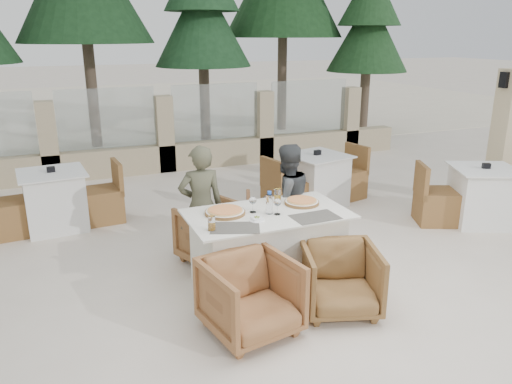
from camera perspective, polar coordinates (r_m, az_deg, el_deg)
name	(u,v)px	position (r m, az deg, el deg)	size (l,w,h in m)	color
ground	(270,282)	(5.28, 1.56, -10.21)	(80.00, 80.00, 0.00)	beige
sand_patch	(108,107)	(18.53, -16.51, 9.29)	(30.00, 16.00, 0.01)	beige
perimeter_wall_far	(165,129)	(9.41, -10.42, 7.14)	(10.00, 0.34, 1.60)	tan
lantern_pillar	(504,139)	(8.20, 26.51, 5.47)	(0.34, 0.34, 2.00)	beige
pine_centre	(203,32)	(11.96, -6.13, 17.70)	(2.20, 2.20, 5.00)	#1C4323
pine_far_right	(368,43)	(13.07, 12.65, 16.28)	(1.98, 1.98, 4.50)	#1E4420
dining_table	(267,248)	(5.10, 1.29, -6.47)	(1.60, 0.90, 0.77)	silver
placemat_near_left	(235,228)	(4.58, -2.41, -4.10)	(0.45, 0.30, 0.00)	#514D45
placemat_near_right	(315,217)	(4.87, 6.78, -2.85)	(0.45, 0.30, 0.00)	#514D45
pizza_left	(225,211)	(4.93, -3.56, -2.24)	(0.40, 0.40, 0.05)	#D9491D
pizza_right	(302,202)	(5.23, 5.24, -1.12)	(0.36, 0.36, 0.05)	#CA471B
water_bottle	(269,203)	(4.89, 1.53, -1.22)	(0.07, 0.07, 0.23)	#ABC5E1
wine_glass_centre	(253,204)	(4.94, -0.37, -1.34)	(0.08, 0.08, 0.18)	silver
wine_glass_near	(277,206)	(4.89, 2.46, -1.57)	(0.08, 0.08, 0.18)	white
beer_glass_left	(212,223)	(4.52, -5.10, -3.58)	(0.07, 0.07, 0.14)	#BF7B1B
beer_glass_right	(278,195)	(5.26, 2.48, -0.37)	(0.07, 0.07, 0.14)	gold
olive_dish	(257,219)	(4.74, 0.11, -3.05)	(0.11, 0.11, 0.04)	white
armchair_far_left	(216,234)	(5.61, -4.56, -4.79)	(0.71, 0.73, 0.66)	brown
armchair_far_right	(274,220)	(6.06, 2.10, -3.18)	(0.67, 0.69, 0.63)	brown
armchair_near_left	(251,297)	(4.33, -0.62, -11.87)	(0.72, 0.74, 0.67)	#966036
armchair_near_right	(340,279)	(4.71, 9.61, -9.82)	(0.67, 0.69, 0.63)	brown
diner_left	(201,206)	(5.48, -6.30, -1.58)	(0.49, 0.32, 1.35)	#4E4E38
diner_right	(286,201)	(5.67, 3.47, -1.03)	(0.64, 0.50, 1.31)	#3E4143
bg_table_a	(55,200)	(7.04, -22.01, -0.89)	(1.64, 0.82, 0.77)	silver
bg_table_b	(316,180)	(7.50, 6.92, 1.38)	(1.64, 0.82, 0.77)	silver
bg_table_c	(482,196)	(7.36, 24.42, -0.42)	(1.64, 0.82, 0.77)	white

